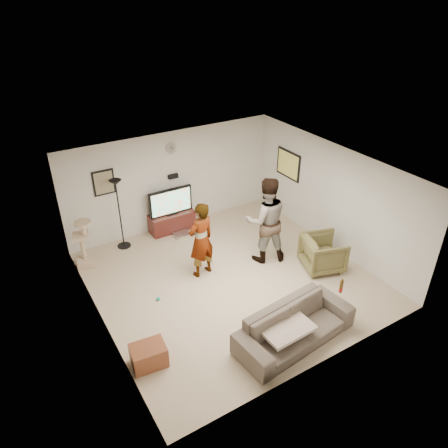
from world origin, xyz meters
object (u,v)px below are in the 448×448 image
sofa (295,326)px  armchair (323,253)px  person_left (201,240)px  person_right (266,220)px  beer_bottle (341,287)px  tv_stand (172,222)px  tv (171,202)px  side_table (149,355)px  cat_tree (82,244)px  floor_lamp (120,215)px

sofa → armchair: size_ratio=2.62×
person_left → person_right: 1.52m
person_left → beer_bottle: bearing=108.7°
person_right → armchair: bearing=152.1°
beer_bottle → sofa: bearing=180.0°
person_left → beer_bottle: person_left is taller
tv_stand → tv: 0.57m
beer_bottle → side_table: beer_bottle is taller
tv_stand → cat_tree: cat_tree is taller
person_right → armchair: person_right is taller
tv → floor_lamp: size_ratio=0.65×
person_right → side_table: bearing=43.5°
sofa → beer_bottle: (1.03, 0.00, 0.45)m
person_left → side_table: 2.72m
tv → floor_lamp: floor_lamp is taller
armchair → tv_stand: bearing=52.2°
person_left → side_table: bearing=30.6°
tv_stand → person_left: bearing=-96.6°
floor_lamp → sofa: bearing=-71.1°
armchair → person_right: bearing=60.8°
cat_tree → person_left: bearing=-37.7°
beer_bottle → side_table: bearing=166.4°
floor_lamp → person_right: (2.59, -2.16, 0.14)m
cat_tree → sofa: (2.55, -4.20, -0.24)m
armchair → side_table: (-4.35, -0.55, -0.20)m
floor_lamp → armchair: floor_lamp is taller
beer_bottle → armchair: (0.90, 1.39, -0.39)m
beer_bottle → tv_stand: bearing=105.1°
sofa → beer_bottle: beer_bottle is taller
floor_lamp → person_left: 2.22m
tv → person_left: size_ratio=0.66×
side_table → cat_tree: bearing=92.2°
tv_stand → cat_tree: 2.39m
floor_lamp → armchair: bearing=-42.0°
tv_stand → sofa: bearing=-87.3°
tv → person_left: (-0.24, -2.02, 0.05)m
beer_bottle → cat_tree: bearing=130.4°
tv → beer_bottle: 4.78m
cat_tree → beer_bottle: bearing=-49.6°
floor_lamp → sofa: (1.55, -4.52, -0.54)m
tv → armchair: size_ratio=1.32×
tv → person_right: 2.59m
tv_stand → side_table: 4.37m
person_left → person_right: (1.50, -0.23, 0.14)m
floor_lamp → side_table: floor_lamp is taller
floor_lamp → person_left: size_ratio=1.01×
tv → beer_bottle: (1.24, -4.61, -0.03)m
cat_tree → beer_bottle: 5.52m
cat_tree → side_table: bearing=-87.8°
tv_stand → sofa: (0.21, -4.61, 0.09)m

